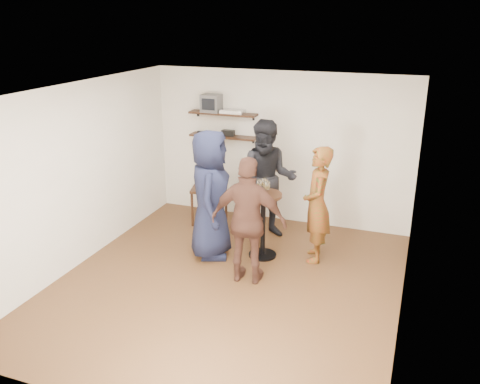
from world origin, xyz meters
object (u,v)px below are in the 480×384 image
object	(u,v)px
person_dark	(268,179)
person_brown	(249,221)
radio	(228,133)
drinks_table	(263,216)
crt_monitor	(212,103)
person_plaid	(317,205)
side_table	(209,193)
person_navy	(210,195)
dvd_deck	(233,111)

from	to	relation	value
person_dark	person_brown	xyz separation A→B (m)	(0.22, -1.54, -0.09)
radio	drinks_table	world-z (taller)	radio
crt_monitor	person_plaid	xyz separation A→B (m)	(2.15, -1.20, -1.15)
person_dark	side_table	bearing A→B (deg)	160.10
side_table	person_brown	bearing A→B (deg)	-51.93
drinks_table	person_plaid	world-z (taller)	person_plaid
side_table	radio	bearing A→B (deg)	71.07
crt_monitor	radio	world-z (taller)	crt_monitor
person_brown	person_dark	bearing A→B (deg)	-85.22
person_navy	person_plaid	bearing A→B (deg)	-91.60
drinks_table	person_navy	world-z (taller)	person_navy
radio	dvd_deck	bearing A→B (deg)	0.00
person_dark	person_brown	size ratio (longest dim) A/B	1.10
drinks_table	person_brown	xyz separation A→B (m)	(0.05, -0.78, 0.24)
side_table	person_dark	size ratio (longest dim) A/B	0.35
drinks_table	dvd_deck	bearing A→B (deg)	126.05
crt_monitor	person_brown	xyz separation A→B (m)	(1.44, -2.16, -1.14)
side_table	dvd_deck	bearing A→B (deg)	62.23
radio	person_dark	size ratio (longest dim) A/B	0.11
drinks_table	person_navy	distance (m)	0.84
side_table	person_plaid	world-z (taller)	person_plaid
dvd_deck	radio	bearing A→B (deg)	180.00
crt_monitor	person_brown	distance (m)	2.83
radio	side_table	size ratio (longest dim) A/B	0.33
person_dark	person_brown	distance (m)	1.56
side_table	person_brown	xyz separation A→B (m)	(1.31, -1.67, 0.32)
drinks_table	crt_monitor	bearing A→B (deg)	135.28
drinks_table	person_brown	size ratio (longest dim) A/B	0.57
drinks_table	person_brown	bearing A→B (deg)	-86.64
radio	side_table	distance (m)	1.09
side_table	person_plaid	size ratio (longest dim) A/B	0.39
dvd_deck	person_dark	size ratio (longest dim) A/B	0.21
person_navy	person_brown	bearing A→B (deg)	-141.71
side_table	person_dark	bearing A→B (deg)	-6.99
crt_monitor	radio	distance (m)	0.58
dvd_deck	person_brown	world-z (taller)	dvd_deck
person_plaid	person_brown	xyz separation A→B (m)	(-0.71, -0.96, 0.01)
dvd_deck	radio	world-z (taller)	dvd_deck
dvd_deck	person_plaid	size ratio (longest dim) A/B	0.23
side_table	person_dark	world-z (taller)	person_dark
person_dark	crt_monitor	bearing A→B (deg)	140.09
radio	person_dark	bearing A→B (deg)	-34.02
dvd_deck	radio	xyz separation A→B (m)	(-0.09, 0.00, -0.38)
person_navy	side_table	bearing A→B (deg)	8.04
dvd_deck	person_brown	distance (m)	2.61
person_navy	person_brown	world-z (taller)	person_navy
crt_monitor	person_dark	world-z (taller)	crt_monitor
side_table	person_navy	distance (m)	1.30
person_plaid	person_brown	distance (m)	1.20
drinks_table	person_dark	xyz separation A→B (m)	(-0.17, 0.76, 0.32)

